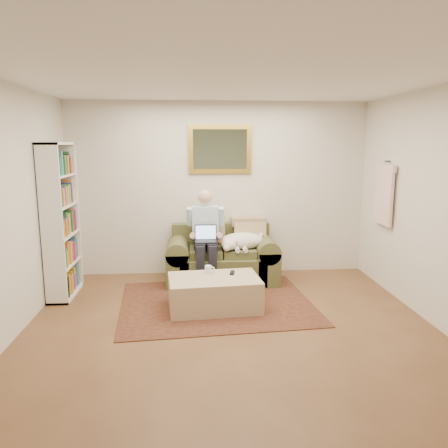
{
  "coord_description": "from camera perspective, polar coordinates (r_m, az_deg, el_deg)",
  "views": [
    {
      "loc": [
        -0.4,
        -4.09,
        2.0
      ],
      "look_at": [
        0.01,
        1.49,
        0.95
      ],
      "focal_mm": 35.0,
      "sensor_mm": 36.0,
      "label": 1
    }
  ],
  "objects": [
    {
      "name": "rug",
      "position": [
        5.6,
        -1.01,
        -10.25
      ],
      "size": [
        2.52,
        2.08,
        0.01
      ],
      "primitive_type": "cube",
      "rotation": [
        0.0,
        0.0,
        0.08
      ],
      "color": "#351615",
      "rests_on": "room_shell"
    },
    {
      "name": "tv_remote",
      "position": [
        5.46,
        1.08,
        -6.37
      ],
      "size": [
        0.08,
        0.16,
        0.02
      ],
      "primitive_type": "cube",
      "rotation": [
        0.0,
        0.0,
        -0.18
      ],
      "color": "black",
      "rests_on": "ottoman"
    },
    {
      "name": "hanging_shirt",
      "position": [
        6.28,
        20.2,
        4.04
      ],
      "size": [
        0.06,
        0.52,
        0.9
      ],
      "primitive_type": null,
      "color": "#FDD7D1",
      "rests_on": "room_shell"
    },
    {
      "name": "ottoman",
      "position": [
        5.36,
        -1.29,
        -9.02
      ],
      "size": [
        1.14,
        0.78,
        0.39
      ],
      "primitive_type": "cube",
      "rotation": [
        0.0,
        0.0,
        0.09
      ],
      "color": "tan",
      "rests_on": "room_shell"
    },
    {
      "name": "room_shell",
      "position": [
        4.51,
        0.92,
        1.71
      ],
      "size": [
        4.51,
        5.0,
        2.61
      ],
      "color": "brown",
      "rests_on": "ground"
    },
    {
      "name": "coffee_mug",
      "position": [
        5.45,
        -2.08,
        -5.97
      ],
      "size": [
        0.08,
        0.08,
        0.1
      ],
      "primitive_type": "cylinder",
      "color": "white",
      "rests_on": "ottoman"
    },
    {
      "name": "bookshelf",
      "position": [
        6.02,
        -20.56,
        0.38
      ],
      "size": [
        0.28,
        0.8,
        2.0
      ],
      "primitive_type": null,
      "color": "white",
      "rests_on": "room_shell"
    },
    {
      "name": "laptop",
      "position": [
        6.08,
        -2.38,
        -1.7
      ],
      "size": [
        0.31,
        0.24,
        0.22
      ],
      "color": "black",
      "rests_on": "seated_man"
    },
    {
      "name": "wall_mirror",
      "position": [
        6.57,
        -0.53,
        9.75
      ],
      "size": [
        0.94,
        0.04,
        0.72
      ],
      "color": "gold",
      "rests_on": "room_shell"
    },
    {
      "name": "sleeping_dog",
      "position": [
        6.27,
        2.39,
        -2.21
      ],
      "size": [
        0.66,
        0.41,
        0.24
      ],
      "primitive_type": null,
      "color": "white",
      "rests_on": "sofa"
    },
    {
      "name": "seated_man",
      "position": [
        6.15,
        -2.4,
        -1.88
      ],
      "size": [
        0.52,
        0.75,
        1.34
      ],
      "primitive_type": null,
      "color": "#8CBCD8",
      "rests_on": "sofa"
    },
    {
      "name": "sofa",
      "position": [
        6.4,
        -0.27,
        -5.01
      ],
      "size": [
        1.59,
        0.81,
        0.95
      ],
      "color": "brown",
      "rests_on": "room_shell"
    }
  ]
}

